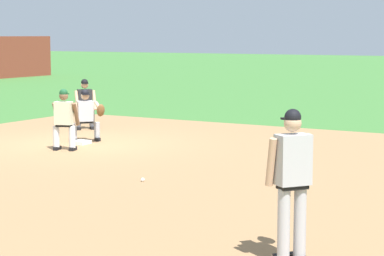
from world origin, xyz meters
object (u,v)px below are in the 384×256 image
at_px(pitcher, 292,176).
at_px(baserunner, 64,117).
at_px(first_base_bag, 81,142).
at_px(umpire, 85,102).
at_px(baseball, 143,180).
at_px(first_baseman, 87,113).

relative_size(pitcher, baserunner, 1.27).
bearing_deg(first_base_bag, umpire, 36.19).
distance_m(baseball, first_baseman, 5.56).
bearing_deg(umpire, baseball, -134.03).
bearing_deg(pitcher, first_baseman, 51.10).
relative_size(baserunner, umpire, 1.00).
xyz_separation_m(first_base_bag, umpire, (2.32, 1.70, 0.75)).
bearing_deg(umpire, first_base_bag, -143.81).
bearing_deg(umpire, baserunner, -148.78).
relative_size(first_base_bag, baserunner, 0.26).
height_order(first_base_bag, baserunner, baserunner).
xyz_separation_m(baseball, umpire, (5.53, 5.72, 0.76)).
bearing_deg(baseball, pitcher, -126.68).
bearing_deg(umpire, pitcher, -131.06).
bearing_deg(baserunner, first_base_bag, 17.53).
height_order(pitcher, baserunner, pitcher).
height_order(baserunner, umpire, same).
height_order(first_baseman, umpire, umpire).
bearing_deg(first_baseman, umpire, 39.37).
bearing_deg(baserunner, first_baseman, 17.66).
height_order(baseball, pitcher, pitcher).
bearing_deg(first_baseman, baserunner, -162.34).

